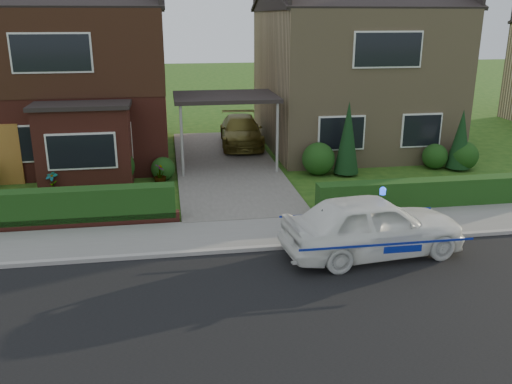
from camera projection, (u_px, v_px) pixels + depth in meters
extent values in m
plane|color=#1F4A13|center=(288.00, 314.00, 10.57)|extent=(120.00, 120.00, 0.00)
cube|color=black|center=(288.00, 314.00, 10.57)|extent=(60.00, 6.00, 0.02)
cube|color=#9E9993|center=(262.00, 248.00, 13.42)|extent=(60.00, 0.16, 0.12)
cube|color=slate|center=(255.00, 233.00, 14.40)|extent=(60.00, 2.00, 0.10)
cube|color=#666059|center=(226.00, 165.00, 20.88)|extent=(3.80, 12.00, 0.12)
cube|color=maroon|center=(75.00, 85.00, 21.93)|extent=(7.20, 8.00, 5.80)
cube|color=white|center=(13.00, 144.00, 18.37)|extent=(1.80, 0.08, 1.30)
cube|color=white|center=(109.00, 141.00, 18.86)|extent=(1.60, 0.08, 1.30)
cube|color=white|center=(51.00, 53.00, 17.69)|extent=(2.60, 0.08, 1.30)
cube|color=black|center=(71.00, 48.00, 21.48)|extent=(7.26, 8.06, 2.90)
cube|color=maroon|center=(85.00, 148.00, 18.13)|extent=(3.00, 1.40, 2.70)
cube|color=black|center=(81.00, 105.00, 17.69)|extent=(3.20, 1.60, 0.14)
cube|color=#9F8661|center=(349.00, 80.00, 23.70)|extent=(7.20, 8.00, 5.80)
cube|color=white|center=(341.00, 133.00, 20.15)|extent=(1.80, 0.08, 1.30)
cube|color=white|center=(421.00, 130.00, 20.64)|extent=(1.60, 0.08, 1.30)
cube|color=white|center=(388.00, 50.00, 19.47)|extent=(2.60, 0.08, 1.30)
cube|color=black|center=(225.00, 97.00, 20.06)|extent=(3.80, 3.00, 0.14)
cylinder|color=gray|center=(182.00, 142.00, 18.90)|extent=(0.10, 0.10, 2.70)
cylinder|color=gray|center=(277.00, 139.00, 19.42)|extent=(0.10, 0.10, 2.70)
cube|color=maroon|center=(36.00, 225.00, 14.60)|extent=(7.70, 0.25, 0.36)
cube|color=#1A3A12|center=(38.00, 229.00, 14.80)|extent=(7.50, 0.55, 0.90)
cube|color=#1A3A12|center=(436.00, 207.00, 16.48)|extent=(7.50, 0.55, 0.80)
sphere|color=#1A3A12|center=(115.00, 166.00, 18.48)|extent=(1.32, 1.32, 1.32)
sphere|color=#1A3A12|center=(163.00, 169.00, 19.08)|extent=(0.84, 0.84, 0.84)
sphere|color=#1A3A12|center=(318.00, 159.00, 19.70)|extent=(1.20, 1.20, 1.20)
sphere|color=#1A3A12|center=(435.00, 156.00, 20.53)|extent=(0.96, 0.96, 0.96)
sphere|color=#1A3A12|center=(464.00, 156.00, 20.39)|extent=(1.08, 1.08, 1.08)
cone|color=black|center=(348.00, 140.00, 19.45)|extent=(0.90, 0.90, 2.60)
cone|color=black|center=(460.00, 141.00, 20.18)|extent=(0.90, 0.90, 2.20)
imported|color=white|center=(373.00, 226.00, 12.99)|extent=(2.26, 4.58, 1.50)
sphere|color=#193FF2|center=(384.00, 193.00, 12.77)|extent=(0.17, 0.17, 0.17)
cube|color=navy|center=(387.00, 243.00, 12.17)|extent=(4.05, 0.02, 0.05)
cube|color=navy|center=(360.00, 215.00, 13.84)|extent=(4.05, 0.01, 0.05)
ellipsoid|color=black|center=(325.00, 219.00, 12.62)|extent=(0.22, 0.17, 0.21)
sphere|color=white|center=(326.00, 220.00, 12.57)|extent=(0.11, 0.11, 0.11)
sphere|color=black|center=(326.00, 214.00, 12.56)|extent=(0.13, 0.13, 0.13)
cone|color=black|center=(324.00, 211.00, 12.54)|extent=(0.04, 0.04, 0.05)
cone|color=black|center=(328.00, 211.00, 12.55)|extent=(0.04, 0.04, 0.05)
imported|color=brown|center=(241.00, 131.00, 23.73)|extent=(2.04, 4.44, 1.26)
imported|color=gray|center=(52.00, 183.00, 17.55)|extent=(0.49, 0.42, 0.79)
imported|color=gray|center=(70.00, 200.00, 15.86)|extent=(0.59, 0.57, 0.83)
imported|color=gray|center=(160.00, 175.00, 18.46)|extent=(0.51, 0.51, 0.75)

